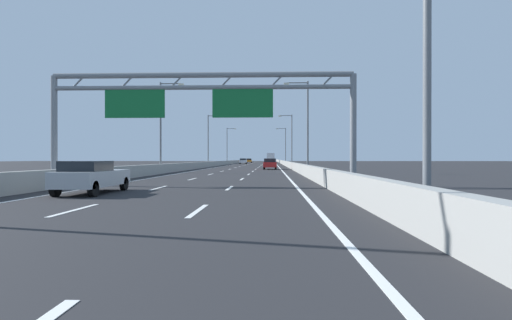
# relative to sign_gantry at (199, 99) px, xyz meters

# --- Properties ---
(ground_plane) EXTENTS (260.00, 260.00, 0.00)m
(ground_plane) POSITION_rel_sign_gantry_xyz_m (0.17, 76.17, -4.85)
(ground_plane) COLOR #262628
(lane_dash_left_1) EXTENTS (0.16, 3.00, 0.01)m
(lane_dash_left_1) POSITION_rel_sign_gantry_xyz_m (-1.63, -11.33, -4.84)
(lane_dash_left_1) COLOR white
(lane_dash_left_1) RESTS_ON ground_plane
(lane_dash_left_2) EXTENTS (0.16, 3.00, 0.01)m
(lane_dash_left_2) POSITION_rel_sign_gantry_xyz_m (-1.63, -2.33, -4.84)
(lane_dash_left_2) COLOR white
(lane_dash_left_2) RESTS_ON ground_plane
(lane_dash_left_3) EXTENTS (0.16, 3.00, 0.01)m
(lane_dash_left_3) POSITION_rel_sign_gantry_xyz_m (-1.63, 6.67, -4.84)
(lane_dash_left_3) COLOR white
(lane_dash_left_3) RESTS_ON ground_plane
(lane_dash_left_4) EXTENTS (0.16, 3.00, 0.01)m
(lane_dash_left_4) POSITION_rel_sign_gantry_xyz_m (-1.63, 15.67, -4.84)
(lane_dash_left_4) COLOR white
(lane_dash_left_4) RESTS_ON ground_plane
(lane_dash_left_5) EXTENTS (0.16, 3.00, 0.01)m
(lane_dash_left_5) POSITION_rel_sign_gantry_xyz_m (-1.63, 24.67, -4.84)
(lane_dash_left_5) COLOR white
(lane_dash_left_5) RESTS_ON ground_plane
(lane_dash_left_6) EXTENTS (0.16, 3.00, 0.01)m
(lane_dash_left_6) POSITION_rel_sign_gantry_xyz_m (-1.63, 33.67, -4.84)
(lane_dash_left_6) COLOR white
(lane_dash_left_6) RESTS_ON ground_plane
(lane_dash_left_7) EXTENTS (0.16, 3.00, 0.01)m
(lane_dash_left_7) POSITION_rel_sign_gantry_xyz_m (-1.63, 42.67, -4.84)
(lane_dash_left_7) COLOR white
(lane_dash_left_7) RESTS_ON ground_plane
(lane_dash_left_8) EXTENTS (0.16, 3.00, 0.01)m
(lane_dash_left_8) POSITION_rel_sign_gantry_xyz_m (-1.63, 51.67, -4.84)
(lane_dash_left_8) COLOR white
(lane_dash_left_8) RESTS_ON ground_plane
(lane_dash_left_9) EXTENTS (0.16, 3.00, 0.01)m
(lane_dash_left_9) POSITION_rel_sign_gantry_xyz_m (-1.63, 60.67, -4.84)
(lane_dash_left_9) COLOR white
(lane_dash_left_9) RESTS_ON ground_plane
(lane_dash_left_10) EXTENTS (0.16, 3.00, 0.01)m
(lane_dash_left_10) POSITION_rel_sign_gantry_xyz_m (-1.63, 69.67, -4.84)
(lane_dash_left_10) COLOR white
(lane_dash_left_10) RESTS_ON ground_plane
(lane_dash_left_11) EXTENTS (0.16, 3.00, 0.01)m
(lane_dash_left_11) POSITION_rel_sign_gantry_xyz_m (-1.63, 78.67, -4.84)
(lane_dash_left_11) COLOR white
(lane_dash_left_11) RESTS_ON ground_plane
(lane_dash_left_12) EXTENTS (0.16, 3.00, 0.01)m
(lane_dash_left_12) POSITION_rel_sign_gantry_xyz_m (-1.63, 87.67, -4.84)
(lane_dash_left_12) COLOR white
(lane_dash_left_12) RESTS_ON ground_plane
(lane_dash_left_13) EXTENTS (0.16, 3.00, 0.01)m
(lane_dash_left_13) POSITION_rel_sign_gantry_xyz_m (-1.63, 96.67, -4.84)
(lane_dash_left_13) COLOR white
(lane_dash_left_13) RESTS_ON ground_plane
(lane_dash_left_14) EXTENTS (0.16, 3.00, 0.01)m
(lane_dash_left_14) POSITION_rel_sign_gantry_xyz_m (-1.63, 105.67, -4.84)
(lane_dash_left_14) COLOR white
(lane_dash_left_14) RESTS_ON ground_plane
(lane_dash_left_15) EXTENTS (0.16, 3.00, 0.01)m
(lane_dash_left_15) POSITION_rel_sign_gantry_xyz_m (-1.63, 114.67, -4.84)
(lane_dash_left_15) COLOR white
(lane_dash_left_15) RESTS_ON ground_plane
(lane_dash_left_16) EXTENTS (0.16, 3.00, 0.01)m
(lane_dash_left_16) POSITION_rel_sign_gantry_xyz_m (-1.63, 123.67, -4.84)
(lane_dash_left_16) COLOR white
(lane_dash_left_16) RESTS_ON ground_plane
(lane_dash_left_17) EXTENTS (0.16, 3.00, 0.01)m
(lane_dash_left_17) POSITION_rel_sign_gantry_xyz_m (-1.63, 132.67, -4.84)
(lane_dash_left_17) COLOR white
(lane_dash_left_17) RESTS_ON ground_plane
(lane_dash_right_1) EXTENTS (0.16, 3.00, 0.01)m
(lane_dash_right_1) POSITION_rel_sign_gantry_xyz_m (1.97, -11.33, -4.84)
(lane_dash_right_1) COLOR white
(lane_dash_right_1) RESTS_ON ground_plane
(lane_dash_right_2) EXTENTS (0.16, 3.00, 0.01)m
(lane_dash_right_2) POSITION_rel_sign_gantry_xyz_m (1.97, -2.33, -4.84)
(lane_dash_right_2) COLOR white
(lane_dash_right_2) RESTS_ON ground_plane
(lane_dash_right_3) EXTENTS (0.16, 3.00, 0.01)m
(lane_dash_right_3) POSITION_rel_sign_gantry_xyz_m (1.97, 6.67, -4.84)
(lane_dash_right_3) COLOR white
(lane_dash_right_3) RESTS_ON ground_plane
(lane_dash_right_4) EXTENTS (0.16, 3.00, 0.01)m
(lane_dash_right_4) POSITION_rel_sign_gantry_xyz_m (1.97, 15.67, -4.84)
(lane_dash_right_4) COLOR white
(lane_dash_right_4) RESTS_ON ground_plane
(lane_dash_right_5) EXTENTS (0.16, 3.00, 0.01)m
(lane_dash_right_5) POSITION_rel_sign_gantry_xyz_m (1.97, 24.67, -4.84)
(lane_dash_right_5) COLOR white
(lane_dash_right_5) RESTS_ON ground_plane
(lane_dash_right_6) EXTENTS (0.16, 3.00, 0.01)m
(lane_dash_right_6) POSITION_rel_sign_gantry_xyz_m (1.97, 33.67, -4.84)
(lane_dash_right_6) COLOR white
(lane_dash_right_6) RESTS_ON ground_plane
(lane_dash_right_7) EXTENTS (0.16, 3.00, 0.01)m
(lane_dash_right_7) POSITION_rel_sign_gantry_xyz_m (1.97, 42.67, -4.84)
(lane_dash_right_7) COLOR white
(lane_dash_right_7) RESTS_ON ground_plane
(lane_dash_right_8) EXTENTS (0.16, 3.00, 0.01)m
(lane_dash_right_8) POSITION_rel_sign_gantry_xyz_m (1.97, 51.67, -4.84)
(lane_dash_right_8) COLOR white
(lane_dash_right_8) RESTS_ON ground_plane
(lane_dash_right_9) EXTENTS (0.16, 3.00, 0.01)m
(lane_dash_right_9) POSITION_rel_sign_gantry_xyz_m (1.97, 60.67, -4.84)
(lane_dash_right_9) COLOR white
(lane_dash_right_9) RESTS_ON ground_plane
(lane_dash_right_10) EXTENTS (0.16, 3.00, 0.01)m
(lane_dash_right_10) POSITION_rel_sign_gantry_xyz_m (1.97, 69.67, -4.84)
(lane_dash_right_10) COLOR white
(lane_dash_right_10) RESTS_ON ground_plane
(lane_dash_right_11) EXTENTS (0.16, 3.00, 0.01)m
(lane_dash_right_11) POSITION_rel_sign_gantry_xyz_m (1.97, 78.67, -4.84)
(lane_dash_right_11) COLOR white
(lane_dash_right_11) RESTS_ON ground_plane
(lane_dash_right_12) EXTENTS (0.16, 3.00, 0.01)m
(lane_dash_right_12) POSITION_rel_sign_gantry_xyz_m (1.97, 87.67, -4.84)
(lane_dash_right_12) COLOR white
(lane_dash_right_12) RESTS_ON ground_plane
(lane_dash_right_13) EXTENTS (0.16, 3.00, 0.01)m
(lane_dash_right_13) POSITION_rel_sign_gantry_xyz_m (1.97, 96.67, -4.84)
(lane_dash_right_13) COLOR white
(lane_dash_right_13) RESTS_ON ground_plane
(lane_dash_right_14) EXTENTS (0.16, 3.00, 0.01)m
(lane_dash_right_14) POSITION_rel_sign_gantry_xyz_m (1.97, 105.67, -4.84)
(lane_dash_right_14) COLOR white
(lane_dash_right_14) RESTS_ON ground_plane
(lane_dash_right_15) EXTENTS (0.16, 3.00, 0.01)m
(lane_dash_right_15) POSITION_rel_sign_gantry_xyz_m (1.97, 114.67, -4.84)
(lane_dash_right_15) COLOR white
(lane_dash_right_15) RESTS_ON ground_plane
(lane_dash_right_16) EXTENTS (0.16, 3.00, 0.01)m
(lane_dash_right_16) POSITION_rel_sign_gantry_xyz_m (1.97, 123.67, -4.84)
(lane_dash_right_16) COLOR white
(lane_dash_right_16) RESTS_ON ground_plane
(lane_dash_right_17) EXTENTS (0.16, 3.00, 0.01)m
(lane_dash_right_17) POSITION_rel_sign_gantry_xyz_m (1.97, 132.67, -4.84)
(lane_dash_right_17) COLOR white
(lane_dash_right_17) RESTS_ON ground_plane
(edge_line_left) EXTENTS (0.16, 176.00, 0.01)m
(edge_line_left) POSITION_rel_sign_gantry_xyz_m (-5.08, 64.17, -4.84)
(edge_line_left) COLOR white
(edge_line_left) RESTS_ON ground_plane
(edge_line_right) EXTENTS (0.16, 176.00, 0.01)m
(edge_line_right) POSITION_rel_sign_gantry_xyz_m (5.42, 64.17, -4.84)
(edge_line_right) COLOR white
(edge_line_right) RESTS_ON ground_plane
(barrier_left) EXTENTS (0.45, 220.00, 0.95)m
(barrier_left) POSITION_rel_sign_gantry_xyz_m (-6.73, 86.17, -4.37)
(barrier_left) COLOR #9E9E99
(barrier_left) RESTS_ON ground_plane
(barrier_right) EXTENTS (0.45, 220.00, 0.95)m
(barrier_right) POSITION_rel_sign_gantry_xyz_m (7.07, 86.17, -4.37)
(barrier_right) COLOR #9E9E99
(barrier_right) RESTS_ON ground_plane
(sign_gantry) EXTENTS (17.29, 0.36, 6.36)m
(sign_gantry) POSITION_rel_sign_gantry_xyz_m (0.00, 0.00, 0.00)
(sign_gantry) COLOR gray
(sign_gantry) RESTS_ON ground_plane
(streetlamp_left_mid) EXTENTS (2.58, 0.28, 9.50)m
(streetlamp_left_mid) POSITION_rel_sign_gantry_xyz_m (-7.30, 19.89, 0.55)
(streetlamp_left_mid) COLOR slate
(streetlamp_left_mid) RESTS_ON ground_plane
(streetlamp_right_mid) EXTENTS (2.58, 0.28, 9.50)m
(streetlamp_right_mid) POSITION_rel_sign_gantry_xyz_m (7.63, 19.89, 0.55)
(streetlamp_right_mid) COLOR slate
(streetlamp_right_mid) RESTS_ON ground_plane
(streetlamp_left_far) EXTENTS (2.58, 0.28, 9.50)m
(streetlamp_left_far) POSITION_rel_sign_gantry_xyz_m (-7.30, 52.70, 0.55)
(streetlamp_left_far) COLOR slate
(streetlamp_left_far) RESTS_ON ground_plane
(streetlamp_right_far) EXTENTS (2.58, 0.28, 9.50)m
(streetlamp_right_far) POSITION_rel_sign_gantry_xyz_m (7.63, 52.70, 0.55)
(streetlamp_right_far) COLOR slate
(streetlamp_right_far) RESTS_ON ground_plane
(streetlamp_left_distant) EXTENTS (2.58, 0.28, 9.50)m
(streetlamp_left_distant) POSITION_rel_sign_gantry_xyz_m (-7.30, 85.50, 0.55)
(streetlamp_left_distant) COLOR slate
(streetlamp_left_distant) RESTS_ON ground_plane
(streetlamp_right_distant) EXTENTS (2.58, 0.28, 9.50)m
(streetlamp_right_distant) POSITION_rel_sign_gantry_xyz_m (7.63, 85.50, 0.55)
(streetlamp_right_distant) COLOR slate
(streetlamp_right_distant) RESTS_ON ground_plane
(silver_car) EXTENTS (1.73, 4.49, 1.40)m
(silver_car) POSITION_rel_sign_gantry_xyz_m (-3.64, -5.64, -4.11)
(silver_car) COLOR #A8ADB2
(silver_car) RESTS_ON ground_plane
(red_car) EXTENTS (1.78, 4.46, 1.48)m
(red_car) POSITION_rel_sign_gantry_xyz_m (3.92, 33.20, -4.09)
(red_car) COLOR red
(red_car) RESTS_ON ground_plane
(orange_car) EXTENTS (1.76, 4.68, 1.44)m
(orange_car) POSITION_rel_sign_gantry_xyz_m (-3.27, 115.38, -4.10)
(orange_car) COLOR orange
(orange_car) RESTS_ON ground_plane
(white_car) EXTENTS (1.87, 4.39, 1.48)m
(white_car) POSITION_rel_sign_gantry_xyz_m (-3.55, 89.74, -4.08)
(white_car) COLOR silver
(white_car) RESTS_ON ground_plane
(box_truck) EXTENTS (2.50, 8.65, 3.19)m
(box_truck) POSITION_rel_sign_gantry_xyz_m (3.95, 113.72, -3.12)
(box_truck) COLOR #194799
(box_truck) RESTS_ON ground_plane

